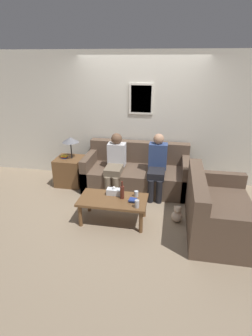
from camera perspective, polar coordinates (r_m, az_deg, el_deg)
name	(u,v)px	position (r m, az deg, el deg)	size (l,w,h in m)	color
ground_plane	(132,200)	(4.92, 1.37, -6.99)	(16.00, 16.00, 0.00)	gray
wall_back	(141,119)	(5.43, 3.27, 10.68)	(9.00, 0.08, 2.60)	silver
couch_main	(137,173)	(5.28, 2.35, -1.16)	(2.03, 0.95, 0.87)	brown
couch_side	(217,213)	(4.22, 19.12, -9.19)	(0.95, 1.49, 0.87)	brown
coffee_table	(113,202)	(4.17, -2.86, -7.39)	(1.07, 0.56, 0.41)	brown
side_table_with_lamp	(70,169)	(5.52, -12.09, -0.22)	(0.53, 0.53, 1.01)	brown
wine_bottle	(122,192)	(4.10, -0.85, -5.21)	(0.07, 0.07, 0.30)	#562319
drinking_glass	(136,194)	(4.19, 2.26, -5.61)	(0.07, 0.07, 0.09)	silver
book_stack	(133,200)	(4.06, 1.50, -7.04)	(0.13, 0.12, 0.04)	black
soda_can	(137,204)	(3.89, 2.39, -7.81)	(0.07, 0.07, 0.12)	#BCBCC1
tissue_box	(114,192)	(4.24, -2.64, -5.14)	(0.23, 0.12, 0.15)	silver
person_left	(115,161)	(5.03, -2.33, 1.48)	(0.34, 0.65, 1.13)	#756651
person_right	(157,164)	(4.91, 6.80, 0.96)	(0.34, 0.64, 1.17)	black
teddy_bear	(177,215)	(4.36, 11.06, -9.92)	(0.18, 0.18, 0.28)	beige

